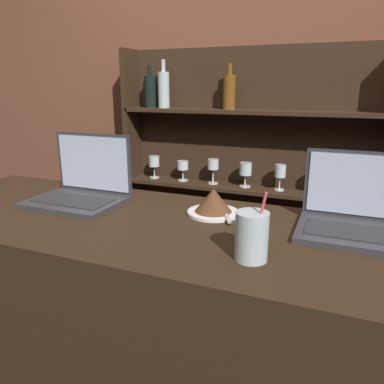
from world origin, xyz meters
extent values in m
cube|color=black|center=(0.00, 0.31, 0.53)|extent=(1.91, 0.62, 1.06)
cube|color=brown|center=(0.00, 1.43, 1.35)|extent=(7.00, 0.06, 2.70)
cube|color=#332114|center=(-0.70, 1.31, 0.84)|extent=(0.03, 0.18, 1.68)
cube|color=#332114|center=(0.71, 1.31, 0.84)|extent=(0.03, 0.18, 1.68)
cube|color=#332114|center=(0.01, 1.39, 0.84)|extent=(1.44, 0.02, 1.68)
cube|color=#332114|center=(0.01, 1.31, 0.50)|extent=(1.40, 0.18, 0.02)
cube|color=#332114|center=(0.01, 1.31, 0.92)|extent=(1.40, 0.18, 0.02)
cube|color=#332114|center=(0.01, 1.31, 1.34)|extent=(1.40, 0.18, 0.02)
cylinder|color=silver|center=(-0.56, 1.31, 0.94)|extent=(0.06, 0.06, 0.01)
cylinder|color=silver|center=(-0.56, 1.31, 0.97)|extent=(0.01, 0.01, 0.07)
cylinder|color=silver|center=(-0.56, 1.31, 1.04)|extent=(0.06, 0.06, 0.06)
cylinder|color=silver|center=(-0.37, 1.31, 0.94)|extent=(0.06, 0.06, 0.01)
cylinder|color=silver|center=(-0.37, 1.31, 0.97)|extent=(0.01, 0.01, 0.06)
cylinder|color=silver|center=(-0.37, 1.31, 1.03)|extent=(0.07, 0.07, 0.05)
cylinder|color=silver|center=(-0.18, 1.31, 0.94)|extent=(0.06, 0.06, 0.01)
cylinder|color=silver|center=(-0.18, 1.31, 0.98)|extent=(0.01, 0.01, 0.08)
cylinder|color=silver|center=(-0.18, 1.31, 1.05)|extent=(0.06, 0.06, 0.06)
cylinder|color=silver|center=(0.01, 1.31, 0.94)|extent=(0.06, 0.06, 0.01)
cylinder|color=silver|center=(0.01, 1.31, 0.97)|extent=(0.01, 0.01, 0.06)
cylinder|color=silver|center=(0.01, 1.31, 1.04)|extent=(0.07, 0.07, 0.07)
cylinder|color=silver|center=(0.19, 1.31, 0.94)|extent=(0.05, 0.05, 0.01)
cylinder|color=silver|center=(0.19, 1.31, 0.97)|extent=(0.01, 0.01, 0.07)
cylinder|color=silver|center=(0.19, 1.31, 1.04)|extent=(0.06, 0.06, 0.07)
cylinder|color=silver|center=(0.38, 1.31, 0.94)|extent=(0.05, 0.05, 0.01)
cylinder|color=silver|center=(0.38, 1.31, 0.98)|extent=(0.01, 0.01, 0.07)
cylinder|color=silver|center=(0.38, 1.31, 1.04)|extent=(0.06, 0.06, 0.06)
cylinder|color=silver|center=(0.57, 1.31, 0.94)|extent=(0.05, 0.05, 0.01)
cylinder|color=silver|center=(0.57, 1.31, 0.98)|extent=(0.01, 0.01, 0.08)
cylinder|color=silver|center=(0.57, 1.31, 1.04)|extent=(0.06, 0.06, 0.05)
cylinder|color=black|center=(-0.57, 1.31, 1.44)|extent=(0.07, 0.07, 0.18)
cylinder|color=black|center=(-0.57, 1.31, 1.56)|extent=(0.02, 0.02, 0.06)
cylinder|color=brown|center=(-0.10, 1.31, 1.44)|extent=(0.07, 0.07, 0.18)
cylinder|color=brown|center=(-0.10, 1.31, 1.56)|extent=(0.02, 0.02, 0.06)
cylinder|color=#B2C1C6|center=(-0.49, 1.31, 1.45)|extent=(0.07, 0.07, 0.20)
cylinder|color=#B2C1C6|center=(-0.49, 1.31, 1.58)|extent=(0.02, 0.02, 0.07)
cube|color=#333338|center=(-0.38, 0.36, 1.07)|extent=(0.32, 0.24, 0.02)
cube|color=#28282B|center=(-0.38, 0.35, 1.08)|extent=(0.28, 0.13, 0.00)
cube|color=#333338|center=(-0.38, 0.48, 1.19)|extent=(0.32, 0.00, 0.22)
cube|color=silver|center=(-0.38, 0.48, 1.19)|extent=(0.30, 0.01, 0.20)
cube|color=#333338|center=(0.54, 0.41, 1.07)|extent=(0.30, 0.24, 0.02)
cube|color=#28282B|center=(0.54, 0.40, 1.08)|extent=(0.26, 0.13, 0.00)
cube|color=#333338|center=(0.54, 0.53, 1.18)|extent=(0.30, 0.00, 0.21)
cube|color=silver|center=(0.54, 0.53, 1.18)|extent=(0.28, 0.01, 0.19)
cylinder|color=white|center=(0.11, 0.45, 1.07)|extent=(0.17, 0.17, 0.01)
cone|color=#51301C|center=(0.11, 0.45, 1.11)|extent=(0.12, 0.12, 0.08)
cube|color=#B7B7BC|center=(0.16, 0.44, 1.08)|extent=(0.08, 0.16, 0.00)
cylinder|color=silver|center=(0.31, 0.16, 1.12)|extent=(0.08, 0.08, 0.12)
cylinder|color=#E04C47|center=(0.32, 0.16, 1.15)|extent=(0.04, 0.01, 0.17)
camera|label=1|loc=(0.49, -0.66, 1.47)|focal=35.00mm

